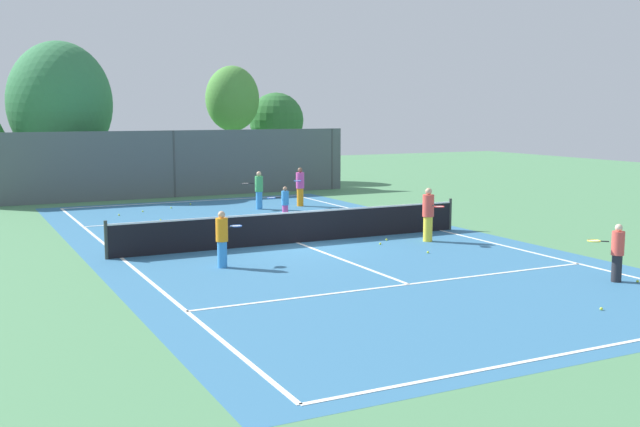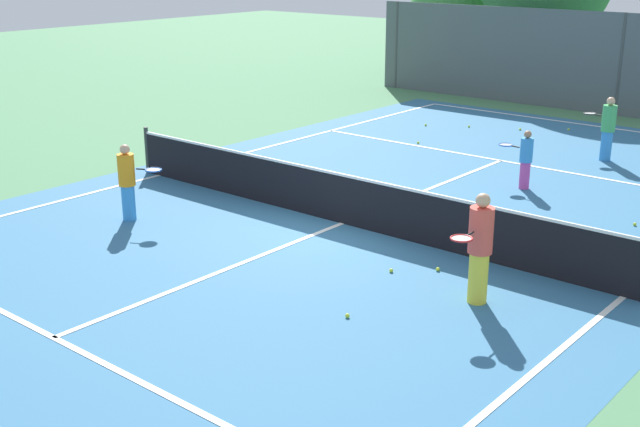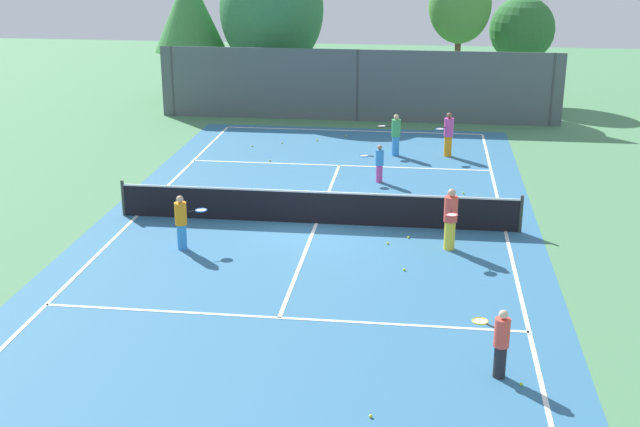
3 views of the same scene
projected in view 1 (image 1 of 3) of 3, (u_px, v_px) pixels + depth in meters
name	position (u px, v px, depth m)	size (l,w,h in m)	color
ground_plane	(297.00, 243.00, 23.78)	(80.00, 80.00, 0.00)	#4C8456
court_surface	(297.00, 243.00, 23.78)	(13.00, 25.00, 0.01)	teal
tennis_net	(297.00, 227.00, 23.72)	(11.90, 0.10, 1.10)	#333833
perimeter_fence	(174.00, 164.00, 35.98)	(18.00, 0.12, 3.20)	#515B60
tree_1	(232.00, 99.00, 41.17)	(2.96, 2.73, 6.56)	brown
tree_2	(60.00, 103.00, 37.08)	(5.04, 5.54, 7.51)	brown
tree_3	(276.00, 120.00, 43.69)	(3.17, 3.17, 5.17)	brown
player_0	(285.00, 203.00, 28.37)	(0.86, 0.38, 1.31)	#D14799
player_1	(222.00, 238.00, 19.98)	(0.88, 0.65, 1.52)	#388CD8
player_2	(617.00, 252.00, 18.31)	(0.78, 0.77, 1.43)	#232328
player_3	(428.00, 214.00, 23.94)	(0.37, 0.93, 1.72)	yellow
player_4	(259.00, 190.00, 31.75)	(0.93, 0.51, 1.60)	#388CD8
player_5	(300.00, 186.00, 32.75)	(0.75, 0.88, 1.68)	orange
ball_crate	(281.00, 230.00, 25.13)	(0.37, 0.30, 0.43)	green
tennis_ball_0	(143.00, 211.00, 30.95)	(0.07, 0.07, 0.07)	#CCE533
tennis_ball_1	(161.00, 220.00, 28.51)	(0.07, 0.07, 0.07)	#CCE533
tennis_ball_2	(638.00, 281.00, 18.32)	(0.07, 0.07, 0.07)	#CCE533
tennis_ball_3	(387.00, 240.00, 24.18)	(0.07, 0.07, 0.07)	#CCE533
tennis_ball_4	(380.00, 244.00, 23.45)	(0.07, 0.07, 0.07)	#CCE533
tennis_ball_5	(171.00, 208.00, 32.09)	(0.07, 0.07, 0.07)	#CCE533
tennis_ball_6	(119.00, 215.00, 29.88)	(0.07, 0.07, 0.07)	#CCE533
tennis_ball_7	(190.00, 204.00, 33.35)	(0.07, 0.07, 0.07)	#CCE533
tennis_ball_8	(428.00, 252.00, 22.05)	(0.07, 0.07, 0.07)	#CCE533
tennis_ball_9	(363.00, 219.00, 28.83)	(0.07, 0.07, 0.07)	#CCE533
tennis_ball_10	(601.00, 309.00, 15.78)	(0.07, 0.07, 0.07)	#CCE533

